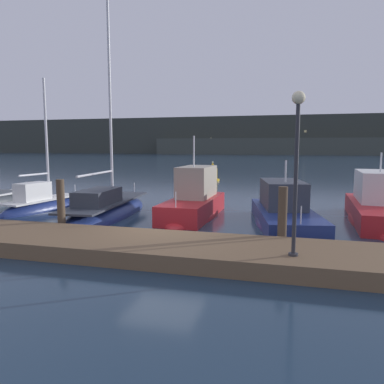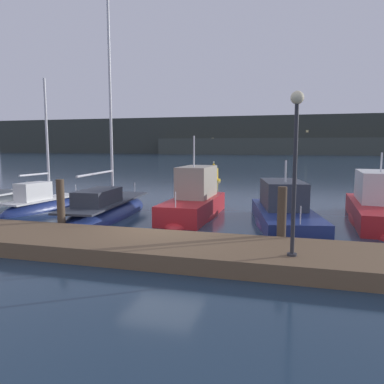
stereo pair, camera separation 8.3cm
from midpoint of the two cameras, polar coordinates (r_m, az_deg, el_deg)
ground_plane at (r=12.72m, az=-4.32°, el=-7.40°), size 400.00×400.00×0.00m
dock at (r=11.18m, az=-7.19°, el=-8.29°), size 31.42×2.80×0.45m
mooring_pile_1 at (r=14.28m, az=-19.18°, el=-2.12°), size 0.28×0.28×1.98m
mooring_pile_2 at (r=11.81m, az=13.70°, el=-3.89°), size 0.28×0.28×1.94m
sailboat_berth_2 at (r=20.03m, az=-21.65°, el=-2.06°), size 2.10×5.29×7.05m
sailboat_berth_3 at (r=17.35m, az=-12.69°, el=-3.19°), size 2.67×8.16×11.93m
motorboat_berth_4 at (r=16.85m, az=0.44°, el=-2.30°), size 2.06×5.91×4.14m
motorboat_berth_5 at (r=15.63m, az=14.03°, el=-3.76°), size 3.55×7.02×3.12m
motorboat_berth_6 at (r=17.54m, az=26.64°, el=-2.92°), size 2.58×7.21×3.52m
channel_buoy at (r=33.99m, az=3.39°, el=2.80°), size 1.25×1.25×1.76m
dock_lamppost at (r=9.41m, az=15.75°, el=6.57°), size 0.32×0.32×4.02m
hillside_backdrop at (r=142.67m, az=15.31°, el=8.12°), size 240.00×23.00×13.73m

